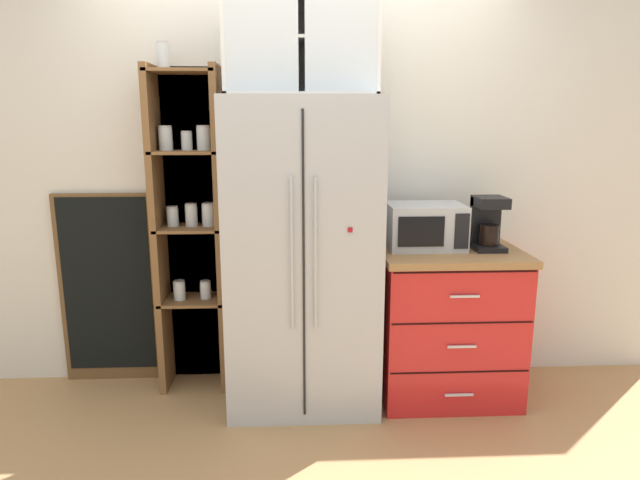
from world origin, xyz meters
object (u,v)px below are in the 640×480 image
(mug_cream, at_px, (450,241))
(coffee_maker, at_px, (487,223))
(chalkboard_menu, at_px, (108,288))
(mug_sage, at_px, (451,242))
(bottle_clear, at_px, (449,231))
(refrigerator, at_px, (303,255))
(microwave, at_px, (425,226))
(bottle_cobalt, at_px, (453,233))

(mug_cream, bearing_deg, coffee_maker, -0.70)
(mug_cream, relative_size, chalkboard_menu, 0.10)
(mug_sage, distance_m, bottle_clear, 0.07)
(refrigerator, distance_m, mug_sage, 0.87)
(refrigerator, bearing_deg, mug_cream, 2.12)
(microwave, bearing_deg, mug_cream, -15.48)
(coffee_maker, distance_m, chalkboard_menu, 2.35)
(microwave, xyz_separation_m, bottle_cobalt, (0.14, -0.09, -0.02))
(bottle_cobalt, bearing_deg, mug_sage, 87.55)
(mug_cream, height_order, bottle_clear, bottle_clear)
(refrigerator, height_order, coffee_maker, refrigerator)
(mug_sage, distance_m, bottle_cobalt, 0.08)
(coffee_maker, relative_size, chalkboard_menu, 0.26)
(bottle_clear, bearing_deg, chalkboard_menu, 173.13)
(coffee_maker, xyz_separation_m, mug_sage, (-0.21, -0.01, -0.11))
(mug_cream, bearing_deg, chalkboard_menu, 172.47)
(microwave, xyz_separation_m, bottle_clear, (0.14, -0.01, -0.02))
(refrigerator, xyz_separation_m, bottle_cobalt, (0.86, -0.02, 0.13))
(bottle_cobalt, bearing_deg, refrigerator, 178.78)
(bottle_clear, relative_size, chalkboard_menu, 0.20)
(coffee_maker, height_order, chalkboard_menu, coffee_maker)
(refrigerator, distance_m, chalkboard_menu, 1.28)
(refrigerator, height_order, bottle_cobalt, refrigerator)
(microwave, distance_m, coffee_maker, 0.36)
(mug_cream, xyz_separation_m, bottle_cobalt, (-0.00, -0.05, 0.06))
(microwave, bearing_deg, coffee_maker, -6.74)
(bottle_clear, xyz_separation_m, bottle_cobalt, (0.00, -0.07, 0.00))
(coffee_maker, relative_size, mug_cream, 2.57)
(bottle_clear, bearing_deg, microwave, 173.93)
(refrigerator, bearing_deg, bottle_cobalt, -1.22)
(bottle_clear, bearing_deg, coffee_maker, -7.18)
(microwave, bearing_deg, refrigerator, -174.35)
(bottle_cobalt, bearing_deg, mug_cream, 88.08)
(refrigerator, relative_size, microwave, 4.01)
(bottle_clear, xyz_separation_m, chalkboard_menu, (-2.08, 0.25, -0.40))
(refrigerator, xyz_separation_m, bottle_clear, (0.86, 0.06, 0.12))
(microwave, distance_m, chalkboard_menu, 2.00)
(mug_cream, bearing_deg, refrigerator, -177.88)
(refrigerator, xyz_separation_m, mug_sage, (0.86, 0.02, 0.06))
(refrigerator, bearing_deg, mug_sage, 1.51)
(refrigerator, height_order, bottle_clear, refrigerator)
(microwave, relative_size, bottle_clear, 1.80)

